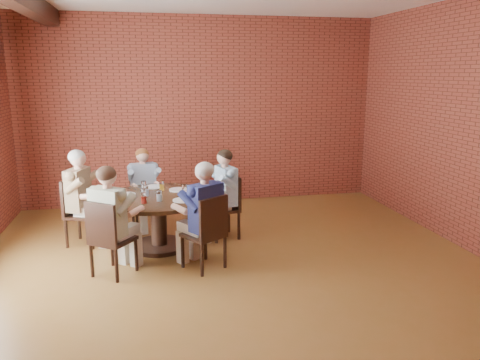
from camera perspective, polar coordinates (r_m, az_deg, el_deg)
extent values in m
plane|color=brown|center=(5.72, -0.09, -11.73)|extent=(7.00, 7.00, 0.00)
plane|color=brown|center=(8.69, -4.74, 8.33)|extent=(7.00, 0.00, 7.00)
plane|color=brown|center=(2.02, 20.23, -7.69)|extent=(7.00, 0.00, 7.00)
cylinder|color=black|center=(6.70, -9.76, -7.89)|extent=(0.76, 0.76, 0.06)
cylinder|color=black|center=(6.59, -9.87, -5.28)|extent=(0.22, 0.22, 0.64)
cylinder|color=#362413|center=(6.48, -9.99, -2.13)|extent=(1.53, 1.53, 0.05)
cube|color=black|center=(6.88, -2.13, -3.62)|extent=(0.51, 0.51, 0.04)
cube|color=black|center=(6.88, -0.72, -1.37)|extent=(0.14, 0.41, 0.48)
cylinder|color=black|center=(7.04, -4.04, -5.18)|extent=(0.04, 0.04, 0.41)
cylinder|color=black|center=(6.72, -2.90, -6.04)|extent=(0.04, 0.04, 0.41)
cylinder|color=black|center=(7.17, -1.39, -4.81)|extent=(0.04, 0.04, 0.41)
cylinder|color=black|center=(6.86, -0.14, -5.62)|extent=(0.04, 0.04, 0.41)
cube|color=black|center=(7.46, -11.52, -2.55)|extent=(0.45, 0.45, 0.04)
cube|color=black|center=(7.57, -11.86, -0.46)|extent=(0.39, 0.11, 0.44)
cylinder|color=black|center=(7.34, -12.45, -4.68)|extent=(0.04, 0.04, 0.41)
cylinder|color=black|center=(7.40, -9.95, -4.43)|extent=(0.04, 0.04, 0.41)
cylinder|color=black|center=(7.65, -12.89, -3.99)|extent=(0.04, 0.04, 0.41)
cylinder|color=black|center=(7.71, -10.49, -3.75)|extent=(0.04, 0.04, 0.41)
cube|color=black|center=(6.97, -18.45, -4.06)|extent=(0.56, 0.56, 0.04)
cube|color=black|center=(6.99, -20.06, -1.85)|extent=(0.19, 0.42, 0.50)
cylinder|color=black|center=(6.80, -17.58, -6.43)|extent=(0.04, 0.04, 0.41)
cylinder|color=black|center=(7.12, -16.29, -5.46)|extent=(0.04, 0.04, 0.41)
cylinder|color=black|center=(6.97, -20.39, -6.17)|extent=(0.04, 0.04, 0.41)
cylinder|color=black|center=(7.28, -19.00, -5.25)|extent=(0.04, 0.04, 0.41)
cube|color=black|center=(5.85, -15.21, -7.09)|extent=(0.60, 0.60, 0.04)
cube|color=black|center=(5.63, -16.64, -5.13)|extent=(0.37, 0.29, 0.49)
cylinder|color=black|center=(5.95, -12.55, -8.90)|extent=(0.04, 0.04, 0.41)
cylinder|color=black|center=(6.17, -15.32, -8.26)|extent=(0.04, 0.04, 0.41)
cylinder|color=black|center=(5.69, -14.82, -10.09)|extent=(0.04, 0.04, 0.41)
cylinder|color=black|center=(5.92, -17.63, -9.36)|extent=(0.04, 0.04, 0.41)
cube|color=black|center=(5.84, -4.47, -6.70)|extent=(0.60, 0.60, 0.04)
cube|color=black|center=(5.61, -3.22, -4.61)|extent=(0.39, 0.27, 0.50)
cylinder|color=black|center=(6.17, -4.23, -7.84)|extent=(0.04, 0.04, 0.41)
cylinder|color=black|center=(5.95, -7.01, -8.70)|extent=(0.04, 0.04, 0.41)
cylinder|color=black|center=(5.90, -1.84, -8.78)|extent=(0.04, 0.04, 0.41)
cylinder|color=black|center=(5.68, -4.66, -9.73)|extent=(0.04, 0.04, 0.41)
cylinder|color=white|center=(6.75, -7.56, -1.17)|extent=(0.26, 0.26, 0.01)
cylinder|color=white|center=(6.98, -10.54, -0.80)|extent=(0.26, 0.26, 0.01)
cylinder|color=white|center=(6.60, -13.73, -1.75)|extent=(0.26, 0.26, 0.01)
cylinder|color=white|center=(6.19, -7.01, -2.45)|extent=(0.26, 0.26, 0.01)
cylinder|color=white|center=(6.49, -6.78, -1.15)|extent=(0.07, 0.07, 0.14)
cylinder|color=white|center=(6.74, -9.52, -0.70)|extent=(0.07, 0.07, 0.14)
cylinder|color=white|center=(6.78, -11.64, -0.72)|extent=(0.07, 0.07, 0.14)
cylinder|color=white|center=(6.49, -11.39, -1.32)|extent=(0.07, 0.07, 0.14)
cylinder|color=white|center=(6.36, -11.69, -1.61)|extent=(0.07, 0.07, 0.14)
cylinder|color=white|center=(6.12, -11.66, -2.18)|extent=(0.07, 0.07, 0.14)
cylinder|color=white|center=(6.20, -9.82, -1.92)|extent=(0.07, 0.07, 0.14)
cube|color=black|center=(6.24, -7.21, -2.36)|extent=(0.10, 0.15, 0.01)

